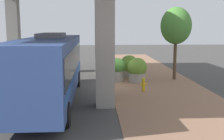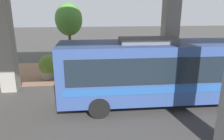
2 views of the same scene
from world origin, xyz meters
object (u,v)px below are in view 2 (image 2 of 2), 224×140
Objects in this scene: fire_hydrant at (117,69)px; planter_front at (80,64)px; bus at (167,69)px; planter_middle at (71,70)px; planter_back at (49,66)px; street_tree_near at (69,20)px.

fire_hydrant is 0.49× the size of planter_front.
bus is 6.55× the size of planter_middle.
fire_hydrant is at bearing 92.93° from planter_back.
fire_hydrant is at bearing -159.69° from bus.
planter_back is (-1.07, -1.66, -0.02)m from planter_middle.
street_tree_near reaches higher than planter_back.
planter_middle is at bearing 5.11° from street_tree_near.
bus is 7.15m from planter_front.
fire_hydrant is 2.80m from planter_front.
planter_front is at bearing -138.24° from bus.
fire_hydrant is 4.97m from planter_back.
bus is at bearing 53.14° from planter_middle.
planter_middle is (1.35, -0.52, 0.01)m from planter_front.
street_tree_near is at bearing -162.80° from planter_front.
planter_front is 4.30m from street_tree_near.
street_tree_near reaches higher than bus.
bus is 6.62m from planter_middle.
bus is at bearing 41.76° from planter_front.
planter_middle is (1.32, -3.29, 0.44)m from fire_hydrant.
street_tree_near is (-8.19, -5.61, 1.99)m from bus.
planter_back is (0.25, -4.95, 0.41)m from fire_hydrant.
fire_hydrant is at bearing 89.34° from planter_front.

